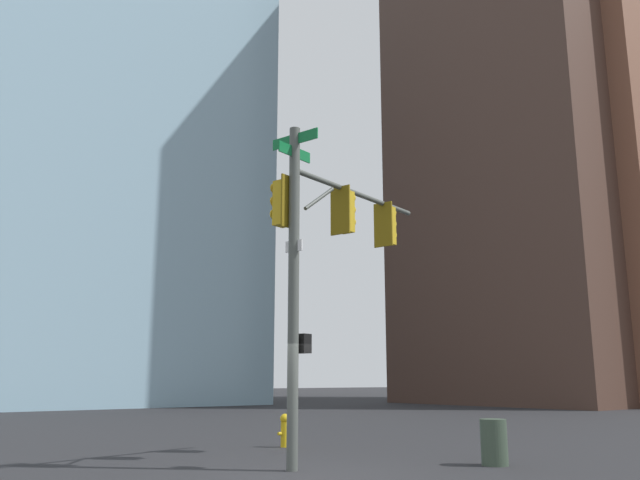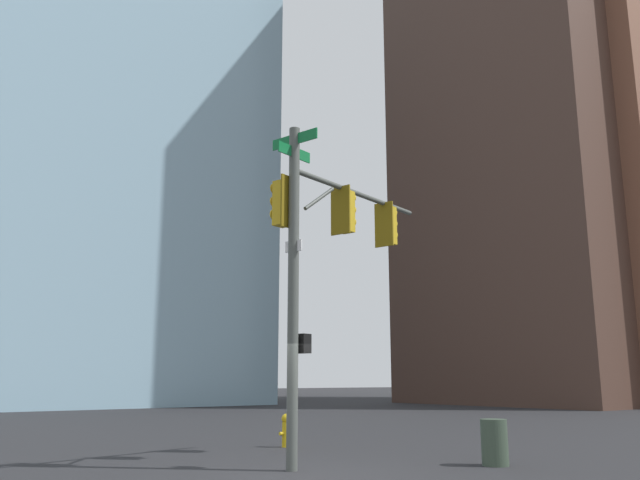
% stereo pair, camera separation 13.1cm
% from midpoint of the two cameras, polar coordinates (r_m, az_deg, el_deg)
% --- Properties ---
extents(ground_plane, '(200.00, 200.00, 0.00)m').
position_cam_midpoint_polar(ground_plane, '(13.40, -1.07, -19.64)').
color(ground_plane, '#262628').
extents(signal_pole_assembly, '(5.22, 1.86, 7.20)m').
position_cam_midpoint_polar(signal_pole_assembly, '(14.88, 0.59, -0.19)').
color(signal_pole_assembly, '#4C514C').
rests_on(signal_pole_assembly, ground_plane).
extents(fire_hydrant, '(0.34, 0.26, 0.87)m').
position_cam_midpoint_polar(fire_hydrant, '(18.39, -2.75, -16.07)').
color(fire_hydrant, gold).
rests_on(fire_hydrant, ground_plane).
extents(litter_bin, '(0.56, 0.56, 0.95)m').
position_cam_midpoint_polar(litter_bin, '(15.00, 15.16, -16.60)').
color(litter_bin, '#384738').
rests_on(litter_bin, ground_plane).
extents(building_brick_nearside, '(19.00, 17.75, 48.00)m').
position_cam_midpoint_polar(building_brick_nearside, '(61.94, 22.25, 9.97)').
color(building_brick_nearside, brown).
rests_on(building_brick_nearside, ground_plane).
extents(building_brick_midblock, '(21.06, 17.41, 45.82)m').
position_cam_midpoint_polar(building_brick_midblock, '(59.15, 19.31, 9.65)').
color(building_brick_midblock, '#4C3328').
rests_on(building_brick_midblock, ground_plane).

